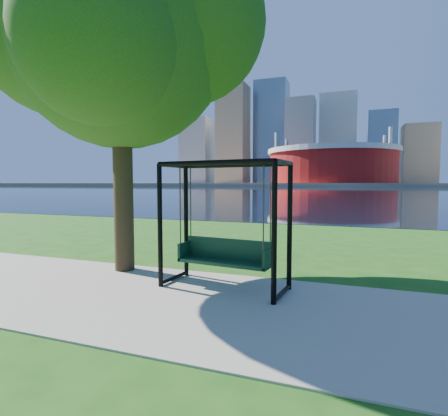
% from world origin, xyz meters
% --- Properties ---
extents(ground, '(900.00, 900.00, 0.00)m').
position_xyz_m(ground, '(0.00, 0.00, 0.00)').
color(ground, '#1E5114').
rests_on(ground, ground).
extents(path, '(120.00, 4.00, 0.03)m').
position_xyz_m(path, '(0.00, -0.50, 0.01)').
color(path, '#9E937F').
rests_on(path, ground).
extents(river, '(900.00, 180.00, 0.02)m').
position_xyz_m(river, '(0.00, 102.00, 0.01)').
color(river, black).
rests_on(river, ground).
extents(far_bank, '(900.00, 228.00, 2.00)m').
position_xyz_m(far_bank, '(0.00, 306.00, 1.00)').
color(far_bank, '#937F60').
rests_on(far_bank, ground).
extents(stadium, '(83.00, 83.00, 32.00)m').
position_xyz_m(stadium, '(-10.00, 235.00, 14.23)').
color(stadium, maroon).
rests_on(stadium, far_bank).
extents(skyline, '(392.00, 66.00, 96.50)m').
position_xyz_m(skyline, '(-4.27, 319.39, 35.89)').
color(skyline, gray).
rests_on(skyline, far_bank).
extents(swing, '(2.63, 1.35, 2.59)m').
position_xyz_m(swing, '(-0.03, 0.52, 1.25)').
color(swing, black).
rests_on(swing, ground).
extents(park_tree, '(6.60, 5.96, 8.20)m').
position_xyz_m(park_tree, '(-2.89, 1.10, 5.69)').
color(park_tree, '#2E2314').
rests_on(park_tree, ground).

